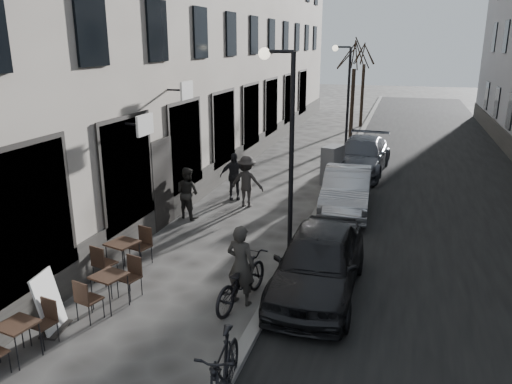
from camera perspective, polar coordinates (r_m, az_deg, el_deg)
The scene contains 20 objects.
road at distance 22.34m, azimuth 19.38°, elevation 2.31°, with size 7.30×60.00×0.00m, color black.
kerb at distance 22.41m, azimuth 10.06°, elevation 3.21°, with size 0.25×60.00×0.12m, color slate.
streetlamp_near at distance 12.17m, azimuth 3.33°, elevation 7.05°, with size 0.90×0.28×5.09m.
streetlamp_far at distance 23.93m, azimuth 10.12°, elevation 11.59°, with size 0.90×0.28×5.09m.
tree_near at distance 26.82m, azimuth 11.24°, elevation 15.28°, with size 2.40×2.40×5.70m.
tree_far at distance 32.80m, azimuth 12.33°, elevation 15.43°, with size 2.40×2.40×5.70m.
bistro_set_a at distance 9.65m, azimuth -25.49°, elevation -14.78°, with size 0.65×1.43×0.82m.
bistro_set_b at distance 10.68m, azimuth -16.35°, elevation -10.44°, with size 0.76×1.53×0.87m.
bistro_set_c at distance 12.10m, azimuth -14.93°, elevation -6.89°, with size 0.81×1.60×0.91m.
sign_board at distance 10.27m, azimuth -22.47°, elevation -12.11°, with size 0.48×0.71×1.15m.
utility_cabinet at distance 19.19m, azimuth 8.71°, elevation 3.07°, with size 0.54×0.98×1.47m, color #59595C.
bicycle at distance 10.41m, azimuth -1.73°, elevation -10.00°, with size 0.69×1.99×1.04m, color black.
cyclist_rider at distance 10.26m, azimuth -1.74°, elevation -8.35°, with size 0.62×0.41×1.71m, color #292623.
pedestrian_near at distance 15.37m, azimuth -7.86°, elevation -0.09°, with size 0.77×0.60×1.59m, color black.
pedestrian_mid at distance 16.29m, azimuth -1.04°, elevation 1.22°, with size 1.10×0.63×1.70m, color #2D2927.
pedestrian_far at distance 17.07m, azimuth -2.55°, elevation 1.82°, with size 0.95×0.40×1.63m, color black.
car_near at distance 10.80m, azimuth 7.15°, elevation -7.91°, with size 1.71×4.26×1.45m, color black.
car_mid at distance 16.20m, azimuth 10.33°, elevation 0.24°, with size 1.44×4.13×1.36m, color #95979D.
car_far at distance 21.06m, azimuth 11.93°, elevation 4.08°, with size 2.02×4.96×1.44m, color #3F424A.
moped at distance 7.70m, azimuth -3.87°, elevation -20.13°, with size 0.55×1.96×1.18m, color black.
Camera 1 is at (2.57, -5.69, 5.20)m, focal length 35.00 mm.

